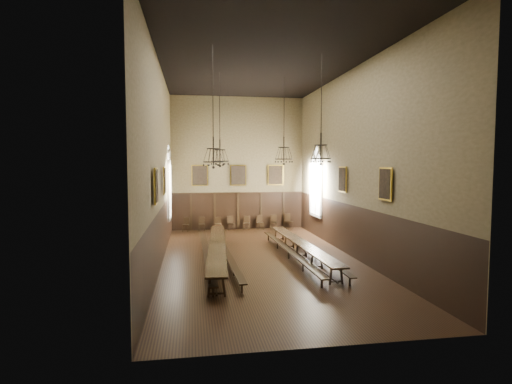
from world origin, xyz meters
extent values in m
cube|color=black|center=(0.00, 0.00, -0.01)|extent=(9.00, 18.00, 0.02)
cube|color=black|center=(0.00, 0.00, 9.01)|extent=(9.00, 18.00, 0.02)
cube|color=#847651|center=(0.00, 9.01, 4.50)|extent=(9.00, 0.02, 9.00)
cube|color=#847651|center=(0.00, -9.01, 4.50)|extent=(9.00, 0.02, 9.00)
cube|color=#847651|center=(-4.51, 0.00, 4.50)|extent=(0.02, 18.00, 9.00)
cube|color=#847651|center=(4.51, 0.00, 4.50)|extent=(0.02, 18.00, 9.00)
cube|color=black|center=(-2.00, -0.09, 0.80)|extent=(1.47, 10.73, 0.07)
cube|color=black|center=(2.01, 0.11, 0.71)|extent=(0.98, 9.58, 0.07)
cube|color=black|center=(-2.49, 0.01, 0.45)|extent=(0.42, 10.65, 0.05)
cube|color=black|center=(-1.56, -0.19, 0.41)|extent=(0.55, 9.64, 0.05)
cube|color=black|center=(1.37, 0.02, 0.42)|extent=(0.53, 9.89, 0.05)
cube|color=black|center=(2.64, -0.19, 0.39)|extent=(0.40, 9.23, 0.05)
cube|color=black|center=(-3.55, 8.56, 0.44)|extent=(0.50, 0.50, 0.05)
cube|color=black|center=(-3.55, 8.73, 0.68)|extent=(0.41, 0.14, 0.49)
cube|color=black|center=(-2.51, 8.59, 0.44)|extent=(0.44, 0.44, 0.05)
cube|color=black|center=(-2.51, 8.77, 0.68)|extent=(0.41, 0.08, 0.49)
cube|color=black|center=(-1.39, 8.50, 0.42)|extent=(0.40, 0.40, 0.05)
cube|color=black|center=(-1.39, 8.67, 0.66)|extent=(0.39, 0.04, 0.47)
cube|color=black|center=(-0.55, 8.55, 0.45)|extent=(0.46, 0.46, 0.05)
cube|color=black|center=(-0.55, 8.73, 0.69)|extent=(0.42, 0.09, 0.49)
cube|color=black|center=(0.53, 8.55, 0.44)|extent=(0.50, 0.50, 0.05)
cube|color=black|center=(0.53, 8.73, 0.68)|extent=(0.40, 0.15, 0.48)
cube|color=black|center=(1.45, 8.57, 0.45)|extent=(0.45, 0.45, 0.05)
cube|color=black|center=(1.45, 8.75, 0.70)|extent=(0.42, 0.07, 0.50)
cube|color=black|center=(2.39, 8.55, 0.46)|extent=(0.52, 0.52, 0.05)
cube|color=black|center=(2.39, 8.73, 0.71)|extent=(0.42, 0.15, 0.51)
cube|color=black|center=(3.48, 8.53, 0.49)|extent=(0.58, 0.58, 0.05)
cube|color=black|center=(3.48, 8.72, 0.76)|extent=(0.45, 0.19, 0.54)
cylinder|color=black|center=(-1.71, 2.01, 7.35)|extent=(0.03, 0.03, 3.30)
torus|color=black|center=(-1.71, 2.01, 4.61)|extent=(0.89, 0.89, 0.05)
torus|color=black|center=(-1.71, 2.01, 5.18)|extent=(0.56, 0.56, 0.04)
cylinder|color=black|center=(-1.71, 2.01, 5.08)|extent=(0.06, 0.06, 1.25)
cylinder|color=black|center=(1.69, 2.47, 7.45)|extent=(0.03, 0.03, 3.10)
torus|color=black|center=(1.69, 2.47, 4.73)|extent=(0.95, 0.95, 0.06)
torus|color=black|center=(1.69, 2.47, 5.34)|extent=(0.60, 0.60, 0.04)
cylinder|color=black|center=(1.69, 2.47, 5.23)|extent=(0.07, 0.07, 1.34)
cylinder|color=black|center=(-2.28, -2.55, 7.27)|extent=(0.03, 0.03, 3.46)
torus|color=black|center=(-2.28, -2.55, 4.56)|extent=(0.79, 0.79, 0.05)
torus|color=black|center=(-2.28, -2.55, 5.07)|extent=(0.50, 0.50, 0.04)
cylinder|color=black|center=(-2.28, -2.55, 4.98)|extent=(0.06, 0.06, 1.12)
cylinder|color=black|center=(2.20, -2.09, 7.38)|extent=(0.03, 0.03, 3.23)
torus|color=black|center=(2.20, -2.09, 4.70)|extent=(0.86, 0.86, 0.05)
torus|color=black|center=(2.20, -2.09, 5.26)|extent=(0.55, 0.55, 0.04)
cylinder|color=black|center=(2.20, -2.09, 5.16)|extent=(0.06, 0.06, 1.21)
cube|color=gold|center=(-2.60, 8.88, 3.70)|extent=(1.10, 0.12, 1.40)
cube|color=black|center=(-2.60, 8.88, 3.70)|extent=(0.98, 0.02, 1.28)
cube|color=gold|center=(0.00, 8.88, 3.70)|extent=(1.10, 0.12, 1.40)
cube|color=black|center=(0.00, 8.88, 3.70)|extent=(0.98, 0.02, 1.28)
cube|color=gold|center=(2.60, 8.88, 3.70)|extent=(1.10, 0.12, 1.40)
cube|color=black|center=(2.60, 8.88, 3.70)|extent=(0.98, 0.02, 1.28)
cube|color=gold|center=(-4.38, 1.00, 3.70)|extent=(0.12, 1.00, 1.30)
cube|color=black|center=(-4.38, 1.00, 3.70)|extent=(0.02, 0.88, 1.18)
cube|color=gold|center=(-4.38, -3.50, 3.70)|extent=(0.12, 1.00, 1.30)
cube|color=black|center=(-4.38, -3.50, 3.70)|extent=(0.02, 0.88, 1.18)
cube|color=gold|center=(4.38, 1.00, 3.70)|extent=(0.12, 1.00, 1.30)
cube|color=black|center=(4.38, 1.00, 3.70)|extent=(0.02, 0.88, 1.18)
cube|color=gold|center=(4.38, -3.50, 3.70)|extent=(0.12, 1.00, 1.30)
cube|color=black|center=(4.38, -3.50, 3.70)|extent=(0.02, 0.88, 1.18)
camera|label=1|loc=(-3.10, -18.10, 4.50)|focal=28.00mm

